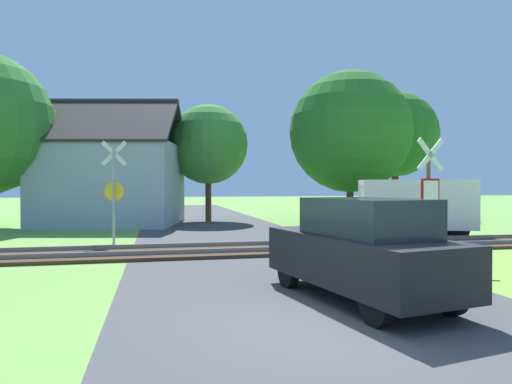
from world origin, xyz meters
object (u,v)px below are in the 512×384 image
Objects in this scene: house at (113,181)px; tree_center at (208,145)px; tree_far at (395,135)px; tree_right at (350,132)px; mail_truck at (411,205)px; parked_car at (361,249)px; stop_sign_near at (429,193)px; crossing_sign_far at (114,186)px.

house is 5.67m from tree_center.
tree_far is 1.26× the size of tree_center.
tree_far is at bearing 22.62° from house.
tree_right reaches higher than house.
mail_truck is at bearing -95.31° from tree_right.
parked_car is (-6.31, -8.87, -0.34)m from mail_truck.
tree_right is (12.69, -1.31, 2.74)m from house.
stop_sign_near is at bearing -116.86° from tree_far.
house is 18.66m from tree_far.
tree_far is 14.11m from mail_truck.
tree_right is 1.59× the size of mail_truck.
tree_right is 1.26× the size of tree_center.
parked_car is (5.70, -17.47, -1.36)m from house.
crossing_sign_far is at bearing -72.73° from house.
tree_right is at bearing -18.44° from tree_center.
parked_car is at bearing 31.66° from stop_sign_near.
tree_right is 8.23m from mail_truck.
mail_truck is 10.89m from parked_car.
house is 1.54× the size of mail_truck.
stop_sign_near is 0.39× the size of tree_far.
stop_sign_near is 16.94m from house.
mail_truck is (12.01, -8.60, -1.01)m from house.
tree_center reaches higher than mail_truck.
crossing_sign_far is 10.92m from tree_center.
parked_car is at bearing -88.22° from tree_center.
tree_center reaches higher than stop_sign_near.
mail_truck reaches higher than parked_car.
stop_sign_near is 10.11m from crossing_sign_far.
parked_car is (-6.99, -16.16, -4.10)m from tree_right.
tree_far is at bearing -8.10° from mail_truck.
crossing_sign_far is at bearing -113.96° from tree_center.
house is 0.97× the size of tree_right.
stop_sign_near is at bearing -45.53° from house.
tree_far is at bearing -128.37° from stop_sign_near.
tree_center reaches higher than crossing_sign_far.
crossing_sign_far is (-8.31, 5.76, 0.17)m from stop_sign_near.
tree_far reaches higher than tree_right.
crossing_sign_far is at bearing -46.23° from stop_sign_near.
tree_right is 1.97× the size of parked_car.
stop_sign_near is 16.20m from tree_center.
tree_far reaches higher than stop_sign_near.
house is 0.96× the size of tree_far.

